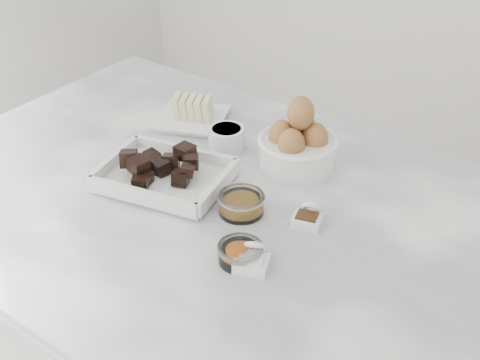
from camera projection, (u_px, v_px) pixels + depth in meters
name	position (u px, v px, depth m)	size (l,w,h in m)	color
marble_slab	(221.00, 212.00, 1.20)	(1.20, 0.80, 0.04)	white
chocolate_dish	(164.00, 172.00, 1.23)	(0.26, 0.22, 0.06)	white
butter_plate	(191.00, 113.00, 1.43)	(0.18, 0.18, 0.06)	white
sugar_ramekin	(227.00, 137.00, 1.34)	(0.07, 0.07, 0.04)	white
egg_bowl	(298.00, 145.00, 1.26)	(0.15, 0.15, 0.15)	white
honey_bowl	(241.00, 203.00, 1.15)	(0.08, 0.08, 0.04)	white
zest_bowl	(240.00, 252.00, 1.04)	(0.07, 0.07, 0.03)	white
vanilla_spoon	(308.00, 217.00, 1.13)	(0.06, 0.07, 0.04)	white
salt_spoon	(253.00, 259.00, 1.03)	(0.07, 0.08, 0.04)	white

